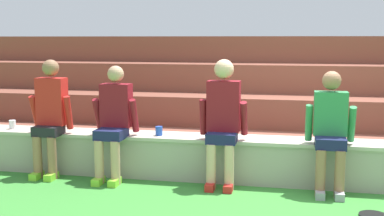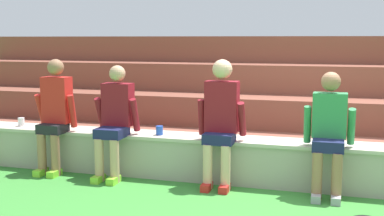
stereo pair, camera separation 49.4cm
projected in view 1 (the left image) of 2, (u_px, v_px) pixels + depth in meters
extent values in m
plane|color=#388433|center=(300.00, 189.00, 5.61)|extent=(80.00, 80.00, 0.00)
cube|color=#A8A08E|center=(300.00, 162.00, 5.79)|extent=(9.93, 0.44, 0.52)
cube|color=#BCB39F|center=(301.00, 142.00, 5.75)|extent=(9.97, 0.48, 0.04)
cube|color=brown|center=(300.00, 153.00, 6.45)|extent=(11.85, 0.69, 0.44)
cube|color=brown|center=(300.00, 127.00, 7.08)|extent=(11.85, 0.69, 0.87)
cube|color=brown|center=(300.00, 106.00, 7.71)|extent=(11.85, 0.69, 1.31)
cube|color=brown|center=(300.00, 88.00, 8.35)|extent=(11.85, 0.69, 1.75)
cylinder|color=#996B4C|center=(38.00, 157.00, 6.04)|extent=(0.11, 0.11, 0.52)
cylinder|color=#996B4C|center=(52.00, 158.00, 6.00)|extent=(0.11, 0.11, 0.52)
cube|color=#8CD833|center=(37.00, 176.00, 6.03)|extent=(0.10, 0.22, 0.08)
cube|color=#8CD833|center=(51.00, 176.00, 5.99)|extent=(0.10, 0.22, 0.08)
cube|color=black|center=(48.00, 131.00, 6.09)|extent=(0.32, 0.29, 0.12)
cube|color=red|center=(52.00, 101.00, 6.15)|extent=(0.35, 0.20, 0.59)
sphere|color=#996B4C|center=(51.00, 68.00, 6.09)|extent=(0.21, 0.21, 0.21)
cylinder|color=red|center=(35.00, 112.00, 6.20)|extent=(0.08, 0.21, 0.42)
cylinder|color=red|center=(68.00, 113.00, 6.11)|extent=(0.08, 0.15, 0.43)
cylinder|color=tan|center=(99.00, 162.00, 5.81)|extent=(0.11, 0.11, 0.52)
cylinder|color=tan|center=(115.00, 163.00, 5.76)|extent=(0.11, 0.11, 0.52)
cube|color=#8CD833|center=(98.00, 181.00, 5.80)|extent=(0.10, 0.22, 0.08)
cube|color=#8CD833|center=(115.00, 182.00, 5.76)|extent=(0.10, 0.22, 0.08)
cube|color=#191E47|center=(111.00, 134.00, 5.88)|extent=(0.33, 0.36, 0.12)
cube|color=maroon|center=(116.00, 105.00, 6.03)|extent=(0.37, 0.20, 0.53)
sphere|color=tan|center=(116.00, 74.00, 5.97)|extent=(0.20, 0.20, 0.20)
cylinder|color=maroon|center=(98.00, 114.00, 6.07)|extent=(0.08, 0.23, 0.42)
cylinder|color=maroon|center=(134.00, 116.00, 5.98)|extent=(0.08, 0.20, 0.42)
cylinder|color=#DBAD89|center=(211.00, 167.00, 5.59)|extent=(0.11, 0.11, 0.52)
cylinder|color=#DBAD89|center=(229.00, 168.00, 5.55)|extent=(0.11, 0.11, 0.52)
cube|color=red|center=(210.00, 186.00, 5.59)|extent=(0.10, 0.22, 0.08)
cube|color=red|center=(228.00, 188.00, 5.54)|extent=(0.10, 0.22, 0.08)
cube|color=#191E47|center=(222.00, 138.00, 5.64)|extent=(0.34, 0.30, 0.12)
cube|color=maroon|center=(224.00, 106.00, 5.72)|extent=(0.38, 0.20, 0.59)
sphere|color=#DBAD89|center=(224.00, 69.00, 5.66)|extent=(0.23, 0.23, 0.23)
cylinder|color=maroon|center=(203.00, 117.00, 5.77)|extent=(0.08, 0.14, 0.43)
cylinder|color=maroon|center=(244.00, 118.00, 5.67)|extent=(0.08, 0.23, 0.42)
cylinder|color=#996B4C|center=(320.00, 173.00, 5.32)|extent=(0.11, 0.11, 0.52)
cylinder|color=#996B4C|center=(340.00, 174.00, 5.28)|extent=(0.11, 0.11, 0.52)
cube|color=#99999E|center=(320.00, 194.00, 5.31)|extent=(0.10, 0.22, 0.08)
cube|color=#99999E|center=(339.00, 195.00, 5.27)|extent=(0.10, 0.22, 0.08)
cube|color=#191E47|center=(330.00, 143.00, 5.38)|extent=(0.33, 0.33, 0.12)
cube|color=#2D7F47|center=(330.00, 113.00, 5.50)|extent=(0.36, 0.20, 0.49)
sphere|color=#996B4C|center=(332.00, 80.00, 5.45)|extent=(0.21, 0.21, 0.21)
cylinder|color=#2D7F47|center=(309.00, 123.00, 5.54)|extent=(0.08, 0.16, 0.43)
cylinder|color=#2D7F47|center=(352.00, 124.00, 5.45)|extent=(0.08, 0.21, 0.42)
cylinder|color=white|center=(12.00, 124.00, 6.49)|extent=(0.09, 0.09, 0.11)
cylinder|color=blue|center=(159.00, 131.00, 6.03)|extent=(0.09, 0.09, 0.11)
cylinder|color=black|center=(373.00, 216.00, 4.75)|extent=(0.27, 0.27, 0.02)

